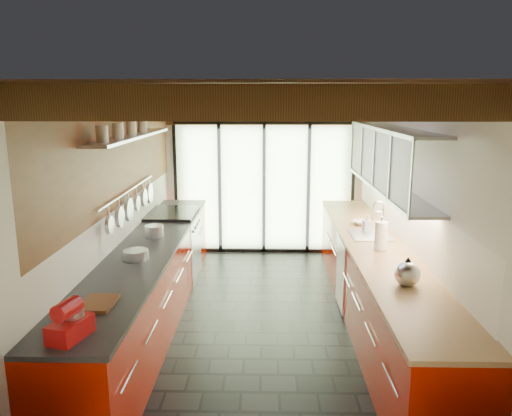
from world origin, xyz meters
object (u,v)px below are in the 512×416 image
object	(u,v)px
kettle	(407,272)
soap_bottle	(367,223)
bowl	(362,223)
stand_mixer	(70,322)
paper_towel	(381,236)

from	to	relation	value
kettle	soap_bottle	bearing A→B (deg)	90.00
soap_bottle	bowl	size ratio (longest dim) A/B	0.94
stand_mixer	paper_towel	xyz separation A→B (m)	(2.54, 2.08, 0.04)
stand_mixer	paper_towel	distance (m)	3.28
bowl	kettle	bearing A→B (deg)	-90.00
stand_mixer	kettle	xyz separation A→B (m)	(2.54, 1.04, 0.01)
stand_mixer	bowl	distance (m)	4.07
kettle	paper_towel	size ratio (longest dim) A/B	0.80
stand_mixer	bowl	world-z (taller)	stand_mixer
stand_mixer	kettle	bearing A→B (deg)	22.30
soap_bottle	bowl	distance (m)	0.37
paper_towel	soap_bottle	xyz separation A→B (m)	(0.00, 0.74, -0.05)
stand_mixer	paper_towel	world-z (taller)	paper_towel
kettle	bowl	bearing A→B (deg)	90.00
paper_towel	kettle	bearing A→B (deg)	-90.00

